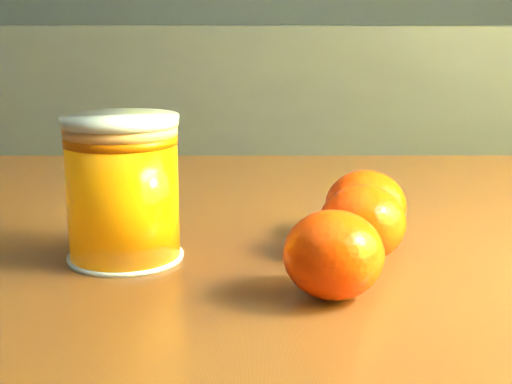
# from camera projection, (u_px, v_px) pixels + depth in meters

# --- Properties ---
(kitchen_counter) EXTENTS (3.15, 0.60, 0.90)m
(kitchen_counter) POSITION_uv_depth(u_px,v_px,m) (99.00, 185.00, 2.06)
(kitchen_counter) COLOR #505055
(kitchen_counter) RESTS_ON ground
(table) EXTENTS (1.10, 0.86, 0.74)m
(table) POSITION_uv_depth(u_px,v_px,m) (343.00, 345.00, 0.59)
(table) COLOR brown
(table) RESTS_ON ground
(juice_glass) EXTENTS (0.08, 0.08, 0.10)m
(juice_glass) POSITION_uv_depth(u_px,v_px,m) (123.00, 189.00, 0.50)
(juice_glass) COLOR orange
(juice_glass) RESTS_ON table
(orange_front) EXTENTS (0.08, 0.08, 0.05)m
(orange_front) POSITION_uv_depth(u_px,v_px,m) (363.00, 223.00, 0.50)
(orange_front) COLOR #FF3E05
(orange_front) RESTS_ON table
(orange_back) EXTENTS (0.08, 0.08, 0.05)m
(orange_back) POSITION_uv_depth(u_px,v_px,m) (366.00, 206.00, 0.55)
(orange_back) COLOR #FF3E05
(orange_back) RESTS_ON table
(orange_extra) EXTENTS (0.07, 0.07, 0.05)m
(orange_extra) POSITION_uv_depth(u_px,v_px,m) (334.00, 255.00, 0.43)
(orange_extra) COLOR #FF3E05
(orange_extra) RESTS_ON table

